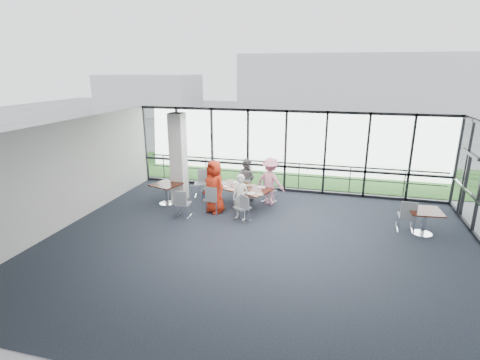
% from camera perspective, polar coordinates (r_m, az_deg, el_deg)
% --- Properties ---
extents(floor, '(12.00, 10.00, 0.02)m').
position_cam_1_polar(floor, '(10.49, 2.66, -10.03)').
color(floor, black).
rests_on(floor, ground).
extents(ceiling, '(12.00, 10.00, 0.04)m').
position_cam_1_polar(ceiling, '(9.49, 2.92, 7.56)').
color(ceiling, silver).
rests_on(ceiling, ground).
extents(wall_left, '(0.10, 10.00, 3.20)m').
position_cam_1_polar(wall_left, '(12.52, -25.15, 0.73)').
color(wall_left, silver).
rests_on(wall_left, ground).
extents(wall_front, '(12.00, 0.10, 3.20)m').
position_cam_1_polar(wall_front, '(5.55, -8.77, -17.60)').
color(wall_front, silver).
rests_on(wall_front, ground).
extents(curtain_wall_back, '(12.00, 0.10, 3.20)m').
position_cam_1_polar(curtain_wall_back, '(14.63, 6.95, 4.34)').
color(curtain_wall_back, white).
rests_on(curtain_wall_back, ground).
extents(exit_door, '(0.12, 1.60, 2.10)m').
position_cam_1_polar(exit_door, '(14.02, 31.10, -0.87)').
color(exit_door, black).
rests_on(exit_door, ground).
extents(structural_column, '(0.50, 0.50, 3.20)m').
position_cam_1_polar(structural_column, '(13.72, -9.37, 3.41)').
color(structural_column, white).
rests_on(structural_column, ground).
extents(apron, '(80.00, 70.00, 0.02)m').
position_cam_1_polar(apron, '(19.83, 8.85, 2.74)').
color(apron, slate).
rests_on(apron, ground).
extents(grass_strip, '(80.00, 5.00, 0.01)m').
position_cam_1_polar(grass_strip, '(17.90, 8.14, 1.34)').
color(grass_strip, '#2D5B24').
rests_on(grass_strip, ground).
extents(hangar_main, '(24.00, 10.00, 6.00)m').
position_cam_1_polar(hangar_main, '(41.25, 18.27, 13.56)').
color(hangar_main, silver).
rests_on(hangar_main, ground).
extents(hangar_aux, '(10.00, 6.00, 4.00)m').
position_cam_1_polar(hangar_aux, '(42.26, -13.63, 12.61)').
color(hangar_aux, silver).
rests_on(hangar_aux, ground).
extents(guard_rail, '(12.00, 0.06, 0.06)m').
position_cam_1_polar(guard_rail, '(15.47, 7.12, 0.82)').
color(guard_rail, '#2D2D33').
rests_on(guard_rail, ground).
extents(main_table, '(2.24, 1.76, 0.75)m').
position_cam_1_polar(main_table, '(12.95, 0.34, -1.62)').
color(main_table, '#36130F').
rests_on(main_table, ground).
extents(side_table_left, '(1.12, 1.12, 0.75)m').
position_cam_1_polar(side_table_left, '(13.58, -11.19, -1.03)').
color(side_table_left, '#36130F').
rests_on(side_table_left, ground).
extents(side_table_right, '(0.96, 0.96, 0.75)m').
position_cam_1_polar(side_table_right, '(12.16, 26.34, -4.65)').
color(side_table_right, '#36130F').
rests_on(side_table_right, ground).
extents(diner_near_left, '(1.04, 0.92, 1.80)m').
position_cam_1_polar(diner_near_left, '(12.52, -3.91, -1.03)').
color(diner_near_left, red).
rests_on(diner_near_left, ground).
extents(diner_near_right, '(0.63, 0.52, 1.49)m').
position_cam_1_polar(diner_near_right, '(11.95, 0.08, -2.63)').
color(diner_near_right, white).
rests_on(diner_near_right, ground).
extents(diner_far_left, '(0.85, 0.67, 1.53)m').
position_cam_1_polar(diner_far_left, '(13.87, 0.92, 0.20)').
color(diner_far_left, slate).
rests_on(diner_far_left, ground).
extents(diner_far_right, '(1.23, 0.93, 1.70)m').
position_cam_1_polar(diner_far_right, '(13.29, 4.65, -0.21)').
color(diner_far_right, pink).
rests_on(diner_far_right, ground).
extents(diner_end, '(0.71, 1.00, 1.54)m').
position_cam_1_polar(diner_end, '(13.76, -3.98, 0.05)').
color(diner_end, '#1E599E').
rests_on(diner_end, ground).
extents(chair_main_nl, '(0.53, 0.53, 0.93)m').
position_cam_1_polar(chair_main_nl, '(12.63, -4.28, -2.94)').
color(chair_main_nl, gray).
rests_on(chair_main_nl, ground).
extents(chair_main_nr, '(0.60, 0.60, 0.88)m').
position_cam_1_polar(chair_main_nr, '(11.94, 0.34, -4.21)').
color(chair_main_nr, gray).
rests_on(chair_main_nr, ground).
extents(chair_main_fl, '(0.56, 0.56, 0.82)m').
position_cam_1_polar(chair_main_fl, '(14.00, 1.24, -1.16)').
color(chair_main_fl, gray).
rests_on(chair_main_fl, ground).
extents(chair_main_fr, '(0.55, 0.55, 0.86)m').
position_cam_1_polar(chair_main_fr, '(13.61, 4.45, -1.64)').
color(chair_main_fr, gray).
rests_on(chair_main_fr, ground).
extents(chair_main_end, '(0.55, 0.55, 0.90)m').
position_cam_1_polar(chair_main_end, '(13.82, -4.49, -1.28)').
color(chair_main_end, gray).
rests_on(chair_main_end, ground).
extents(chair_spare_la, '(0.48, 0.48, 0.92)m').
position_cam_1_polar(chair_spare_la, '(12.36, -8.66, -3.57)').
color(chair_spare_la, gray).
rests_on(chair_spare_la, ground).
extents(chair_spare_lb, '(0.60, 0.60, 0.99)m').
position_cam_1_polar(chair_spare_lb, '(14.24, -6.00, -0.57)').
color(chair_spare_lb, gray).
rests_on(chair_spare_lb, ground).
extents(chair_spare_r, '(0.49, 0.49, 0.96)m').
position_cam_1_polar(chair_spare_r, '(12.24, 24.02, -5.00)').
color(chair_spare_r, gray).
rests_on(chair_spare_r, ground).
extents(plate_nl, '(0.27, 0.27, 0.01)m').
position_cam_1_polar(plate_nl, '(13.04, -2.58, -0.93)').
color(plate_nl, white).
rests_on(plate_nl, main_table).
extents(plate_nr, '(0.27, 0.27, 0.01)m').
position_cam_1_polar(plate_nr, '(12.28, 1.68, -2.05)').
color(plate_nr, white).
rests_on(plate_nr, main_table).
extents(plate_fl, '(0.26, 0.26, 0.01)m').
position_cam_1_polar(plate_fl, '(13.45, -0.54, -0.35)').
color(plate_fl, white).
rests_on(plate_fl, main_table).
extents(plate_fr, '(0.27, 0.27, 0.01)m').
position_cam_1_polar(plate_fr, '(12.93, 3.31, -1.09)').
color(plate_fr, white).
rests_on(plate_fr, main_table).
extents(plate_end, '(0.26, 0.26, 0.01)m').
position_cam_1_polar(plate_end, '(13.38, -2.68, -0.47)').
color(plate_end, white).
rests_on(plate_end, main_table).
extents(tumbler_a, '(0.07, 0.07, 0.13)m').
position_cam_1_polar(tumbler_a, '(12.91, -1.30, -0.83)').
color(tumbler_a, white).
rests_on(tumbler_a, main_table).
extents(tumbler_b, '(0.06, 0.06, 0.13)m').
position_cam_1_polar(tumbler_b, '(12.55, 0.97, -1.35)').
color(tumbler_b, white).
rests_on(tumbler_b, main_table).
extents(tumbler_c, '(0.07, 0.07, 0.14)m').
position_cam_1_polar(tumbler_c, '(13.05, 1.45, -0.61)').
color(tumbler_c, white).
rests_on(tumbler_c, main_table).
extents(tumbler_d, '(0.07, 0.07, 0.14)m').
position_cam_1_polar(tumbler_d, '(13.26, -2.52, -0.35)').
color(tumbler_d, white).
rests_on(tumbler_d, main_table).
extents(menu_a, '(0.36, 0.27, 0.00)m').
position_cam_1_polar(menu_a, '(12.71, -1.41, -1.41)').
color(menu_a, beige).
rests_on(menu_a, main_table).
extents(menu_b, '(0.29, 0.33, 0.00)m').
position_cam_1_polar(menu_b, '(12.23, 3.01, -2.16)').
color(menu_b, beige).
rests_on(menu_b, main_table).
extents(menu_c, '(0.32, 0.24, 0.00)m').
position_cam_1_polar(menu_c, '(13.14, 1.62, -0.80)').
color(menu_c, beige).
rests_on(menu_c, main_table).
extents(condiment_caddy, '(0.10, 0.07, 0.04)m').
position_cam_1_polar(condiment_caddy, '(12.93, 0.95, -1.01)').
color(condiment_caddy, black).
rests_on(condiment_caddy, main_table).
extents(ketchup_bottle, '(0.06, 0.06, 0.18)m').
position_cam_1_polar(ketchup_bottle, '(12.93, 0.33, -0.68)').
color(ketchup_bottle, '#A81C15').
rests_on(ketchup_bottle, main_table).
extents(green_bottle, '(0.05, 0.05, 0.20)m').
position_cam_1_polar(green_bottle, '(12.85, 0.62, -0.74)').
color(green_bottle, '#1A6D1F').
rests_on(green_bottle, main_table).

